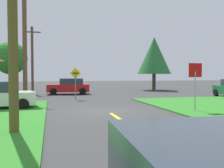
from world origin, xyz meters
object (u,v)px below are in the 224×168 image
(car_approaching_junction, at_px, (69,86))
(utility_pole_near, at_px, (13,20))
(utility_pole_far, at_px, (32,59))
(direction_sign, at_px, (75,80))
(pine_tree_center, at_px, (11,58))
(utility_pole_mid, at_px, (25,41))
(oak_tree_left, at_px, (154,56))
(stop_sign, at_px, (195,78))

(car_approaching_junction, bearing_deg, utility_pole_near, 83.18)
(utility_pole_far, distance_m, direction_sign, 8.75)
(pine_tree_center, bearing_deg, utility_pole_near, -81.92)
(car_approaching_junction, relative_size, utility_pole_near, 0.56)
(utility_pole_mid, bearing_deg, oak_tree_left, 33.70)
(stop_sign, bearing_deg, utility_pole_near, 23.01)
(utility_pole_mid, bearing_deg, direction_sign, 1.40)
(car_approaching_junction, xyz_separation_m, utility_pole_far, (-3.70, 1.87, 2.88))
(utility_pole_far, bearing_deg, stop_sign, -59.30)
(stop_sign, distance_m, utility_pole_near, 9.76)
(utility_pole_near, relative_size, utility_pole_far, 1.09)
(car_approaching_junction, xyz_separation_m, utility_pole_near, (-3.10, -17.49, 3.15))
(utility_pole_far, xyz_separation_m, pine_tree_center, (-2.82, 4.67, 0.30))
(oak_tree_left, distance_m, pine_tree_center, 17.74)
(direction_sign, distance_m, oak_tree_left, 14.91)
(car_approaching_junction, height_order, utility_pole_mid, utility_pole_mid)
(direction_sign, distance_m, pine_tree_center, 14.15)
(utility_pole_mid, distance_m, direction_sign, 4.91)
(car_approaching_junction, height_order, pine_tree_center, pine_tree_center)
(utility_pole_mid, xyz_separation_m, oak_tree_left, (14.80, 9.87, -0.20))
(direction_sign, bearing_deg, oak_tree_left, 41.86)
(utility_pole_far, xyz_separation_m, direction_sign, (3.83, -7.59, -2.07))
(car_approaching_junction, height_order, utility_pole_far, utility_pole_far)
(utility_pole_far, height_order, oak_tree_left, utility_pole_far)
(stop_sign, bearing_deg, oak_tree_left, -102.74)
(utility_pole_mid, bearing_deg, utility_pole_near, -86.80)
(utility_pole_mid, relative_size, direction_sign, 3.47)
(direction_sign, bearing_deg, pine_tree_center, 118.49)
(utility_pole_near, distance_m, utility_pole_mid, 11.72)
(stop_sign, height_order, utility_pole_far, utility_pole_far)
(utility_pole_near, distance_m, direction_sign, 12.43)
(utility_pole_mid, relative_size, pine_tree_center, 1.50)
(utility_pole_far, bearing_deg, oak_tree_left, 8.45)
(utility_pole_mid, distance_m, utility_pole_far, 7.73)
(direction_sign, xyz_separation_m, oak_tree_left, (10.91, 9.78, 2.79))
(utility_pole_far, height_order, direction_sign, utility_pole_far)
(car_approaching_junction, height_order, utility_pole_near, utility_pole_near)
(car_approaching_junction, bearing_deg, pine_tree_center, -41.91)
(utility_pole_mid, bearing_deg, utility_pole_far, 89.56)
(car_approaching_junction, xyz_separation_m, utility_pole_mid, (-3.76, -5.81, 3.79))
(car_approaching_junction, relative_size, direction_sign, 1.66)
(utility_pole_near, xyz_separation_m, direction_sign, (3.24, 11.78, -2.34))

